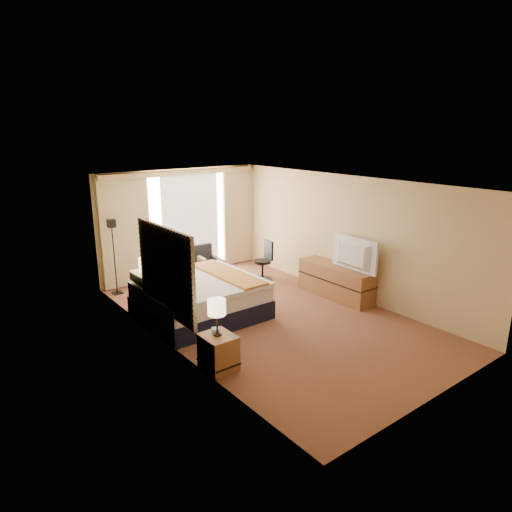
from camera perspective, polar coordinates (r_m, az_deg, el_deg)
floor at (r=8.95m, az=1.76°, el=-7.59°), size 4.20×7.00×0.02m
ceiling at (r=8.27m, az=1.91°, el=9.19°), size 4.20×7.00×0.02m
wall_back at (r=11.36m, az=-9.45°, el=4.16°), size 4.20×0.02×2.60m
wall_front at (r=6.35m, az=22.39°, el=-6.20°), size 4.20×0.02×2.60m
wall_left at (r=7.42m, az=-10.83°, el=-2.15°), size 0.02×7.00×2.60m
wall_right at (r=9.94m, az=11.25°, el=2.41°), size 0.02×7.00×2.60m
headboard at (r=7.61m, az=-11.24°, el=-1.87°), size 0.06×1.85×1.50m
nightstand_left at (r=7.07m, az=-4.73°, el=-11.87°), size 0.45×0.52×0.55m
nightstand_right at (r=9.09m, az=-13.39°, el=-5.77°), size 0.45×0.52×0.55m
media_dresser at (r=10.01m, az=9.93°, el=-3.10°), size 0.50×1.80×0.70m
window at (r=11.45m, az=-8.28°, el=4.40°), size 2.30×0.02×2.30m
curtains at (r=11.24m, az=-9.21°, el=4.61°), size 4.12×0.19×2.56m
bed at (r=8.89m, az=-7.05°, el=-5.20°), size 2.16×1.97×1.05m
loveseat at (r=10.60m, az=-8.20°, el=-2.24°), size 1.50×0.91×0.90m
floor_lamp at (r=10.27m, az=-17.45°, el=1.71°), size 0.21×0.21×1.67m
desk_chair at (r=10.95m, az=1.05°, el=-0.81°), size 0.46×0.46×0.95m
lamp_left at (r=6.76m, az=-4.94°, el=-6.49°), size 0.27×0.27×0.57m
lamp_right at (r=8.85m, az=-13.48°, el=-1.09°), size 0.30×0.30×0.64m
tissue_box at (r=6.96m, az=-5.07°, el=-9.34°), size 0.14×0.14×0.10m
telephone at (r=9.17m, az=-13.31°, el=-3.51°), size 0.21×0.18×0.07m
television at (r=9.51m, az=11.71°, el=0.18°), size 0.21×1.19×0.68m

